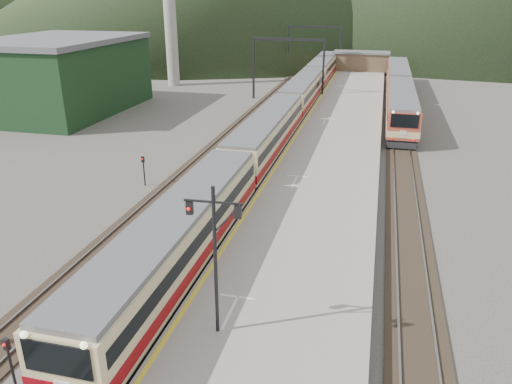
# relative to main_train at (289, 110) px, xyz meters

# --- Properties ---
(track_main) EXTENTS (2.60, 200.00, 0.23)m
(track_main) POSITION_rel_main_train_xyz_m (0.00, -0.28, -1.96)
(track_main) COLOR black
(track_main) RESTS_ON ground
(track_far) EXTENTS (2.60, 200.00, 0.23)m
(track_far) POSITION_rel_main_train_xyz_m (-5.00, -0.28, -1.96)
(track_far) COLOR black
(track_far) RESTS_ON ground
(track_second) EXTENTS (2.60, 200.00, 0.23)m
(track_second) POSITION_rel_main_train_xyz_m (11.50, -0.28, -1.96)
(track_second) COLOR black
(track_second) RESTS_ON ground
(platform) EXTENTS (8.00, 100.00, 1.00)m
(platform) POSITION_rel_main_train_xyz_m (5.60, -2.28, -1.53)
(platform) COLOR gray
(platform) RESTS_ON ground
(gantry_near) EXTENTS (9.55, 0.25, 8.00)m
(gantry_near) POSITION_rel_main_train_xyz_m (-2.85, 14.72, 3.56)
(gantry_near) COLOR black
(gantry_near) RESTS_ON ground
(gantry_far) EXTENTS (9.55, 0.25, 8.00)m
(gantry_far) POSITION_rel_main_train_xyz_m (-2.85, 39.72, 3.56)
(gantry_far) COLOR black
(gantry_far) RESTS_ON ground
(warehouse) EXTENTS (14.50, 20.50, 8.60)m
(warehouse) POSITION_rel_main_train_xyz_m (-28.00, 1.72, 2.29)
(warehouse) COLOR black
(warehouse) RESTS_ON ground
(station_shed) EXTENTS (9.40, 4.40, 3.10)m
(station_shed) POSITION_rel_main_train_xyz_m (5.60, 37.72, 0.54)
(station_shed) COLOR brown
(station_shed) RESTS_ON platform
(main_train) EXTENTS (2.95, 80.72, 3.60)m
(main_train) POSITION_rel_main_train_xyz_m (0.00, 0.00, 0.00)
(main_train) COLOR #D4BC83
(main_train) RESTS_ON track_main
(second_train) EXTENTS (2.94, 40.10, 3.59)m
(second_train) POSITION_rel_main_train_xyz_m (11.50, 14.43, -0.00)
(second_train) COLOR #A9402D
(second_train) RESTS_ON track_second
(signal_mast) EXTENTS (2.20, 0.28, 6.17)m
(signal_mast) POSITION_rel_main_train_xyz_m (3.67, -35.53, 2.76)
(signal_mast) COLOR black
(signal_mast) RESTS_ON platform
(short_signal_a) EXTENTS (0.25, 0.20, 2.27)m
(short_signal_a) POSITION_rel_main_train_xyz_m (-2.85, -39.34, -0.56)
(short_signal_a) COLOR black
(short_signal_a) RESTS_ON ground
(short_signal_b) EXTENTS (0.24, 0.19, 2.27)m
(short_signal_b) POSITION_rel_main_train_xyz_m (-2.52, -10.21, -0.56)
(short_signal_b) COLOR black
(short_signal_b) RESTS_ON ground
(short_signal_c) EXTENTS (0.25, 0.21, 2.27)m
(short_signal_c) POSITION_rel_main_train_xyz_m (-7.39, -19.13, -0.56)
(short_signal_c) COLOR black
(short_signal_c) RESTS_ON ground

